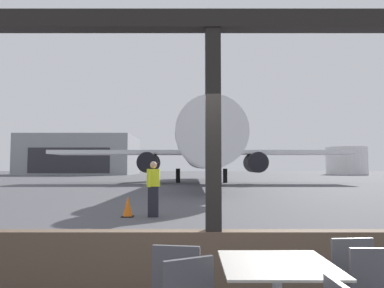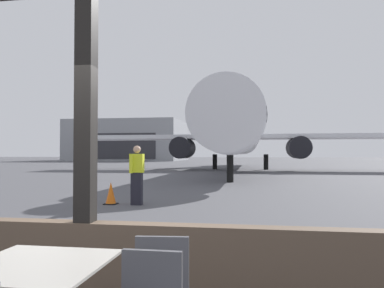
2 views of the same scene
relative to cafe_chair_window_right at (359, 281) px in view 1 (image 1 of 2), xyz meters
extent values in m
plane|color=#4C4C51|center=(-1.22, 41.40, -0.53)|extent=(220.00, 220.00, 0.00)
cube|color=brown|center=(-1.22, 1.40, -0.17)|extent=(8.65, 0.24, 0.73)
cube|color=black|center=(-1.22, 1.40, 2.97)|extent=(8.65, 0.24, 0.24)
cube|color=black|center=(-1.22, 1.40, 1.16)|extent=(0.20, 0.20, 3.38)
cube|color=#ADA89E|center=(-0.80, -0.26, 0.22)|extent=(0.91, 0.91, 0.02)
cube|color=#4C4C51|center=(-0.01, 0.10, 0.15)|extent=(0.40, 0.08, 0.42)
cube|color=#4C4C51|center=(0.01, -0.26, 0.16)|extent=(0.40, 0.05, 0.39)
cube|color=#4C4C51|center=(-1.63, -0.26, 0.17)|extent=(0.40, 0.10, 0.40)
cube|color=#4C4C51|center=(-1.52, -0.61, 0.15)|extent=(0.38, 0.21, 0.41)
cylinder|color=silver|center=(-0.52, 32.84, 2.78)|extent=(3.76, 32.81, 3.76)
cone|color=silver|center=(-0.52, 15.14, 2.78)|extent=(3.57, 2.60, 3.57)
cylinder|color=black|center=(-0.52, 17.04, 2.93)|extent=(3.83, 0.90, 3.83)
cube|color=silver|center=(-8.32, 32.48, 2.48)|extent=(13.71, 4.20, 0.36)
cube|color=silver|center=(7.27, 32.48, 2.48)|extent=(13.71, 4.20, 0.36)
cylinder|color=black|center=(-5.60, 31.08, 1.48)|extent=(1.90, 3.20, 1.90)
cylinder|color=black|center=(4.56, 31.08, 1.48)|extent=(1.90, 3.20, 1.90)
cube|color=black|center=(-0.52, 47.75, 7.06)|extent=(0.36, 4.40, 5.20)
cylinder|color=black|center=(-0.52, 17.34, 0.19)|extent=(0.36, 0.36, 1.44)
cylinder|color=black|center=(-2.92, 33.48, 0.19)|extent=(0.44, 0.44, 1.44)
cylinder|color=black|center=(1.88, 33.48, 0.19)|extent=(0.44, 0.44, 1.44)
cube|color=black|center=(-2.71, 8.11, -0.06)|extent=(0.32, 0.20, 0.95)
cube|color=yellow|center=(-2.71, 8.11, 0.69)|extent=(0.40, 0.22, 0.55)
sphere|color=tan|center=(-2.71, 8.11, 1.10)|extent=(0.22, 0.22, 0.22)
cylinder|color=yellow|center=(-2.61, 8.33, 0.67)|extent=(0.09, 0.09, 0.52)
cylinder|color=yellow|center=(-2.82, 7.90, 0.67)|extent=(0.09, 0.09, 0.52)
cone|color=orange|center=(-3.51, 8.11, -0.20)|extent=(0.32, 0.32, 0.67)
cube|color=black|center=(-3.51, 8.11, -0.52)|extent=(0.36, 0.36, 0.03)
cube|color=gray|center=(-26.36, 77.91, 3.75)|extent=(23.65, 17.08, 8.57)
cube|color=#2D2D33|center=(-26.36, 69.32, 2.47)|extent=(16.56, 0.10, 5.14)
cylinder|color=white|center=(33.24, 77.71, 2.52)|extent=(8.87, 8.87, 6.10)
camera|label=1|loc=(-1.50, -3.30, 1.01)|focal=33.75mm
camera|label=2|loc=(0.66, -2.67, 0.98)|focal=35.53mm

